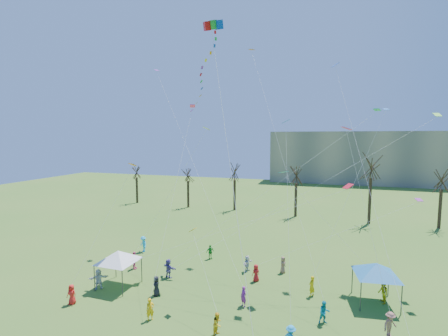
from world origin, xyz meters
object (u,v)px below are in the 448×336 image
(distant_building, at_px, (377,157))
(big_box_kite, at_px, (207,73))
(canopy_tent_blue, at_px, (376,269))
(canopy_tent_white, at_px, (118,256))

(distant_building, relative_size, big_box_kite, 2.75)
(distant_building, bearing_deg, big_box_kite, -107.40)
(distant_building, height_order, canopy_tent_blue, distant_building)
(canopy_tent_white, relative_size, canopy_tent_blue, 0.99)
(big_box_kite, relative_size, canopy_tent_white, 4.97)
(canopy_tent_white, bearing_deg, distant_building, 66.99)
(distant_building, distance_m, canopy_tent_white, 83.45)
(canopy_tent_blue, bearing_deg, distant_building, 81.36)
(big_box_kite, bearing_deg, canopy_tent_white, -179.89)
(canopy_tent_blue, bearing_deg, big_box_kite, -164.14)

